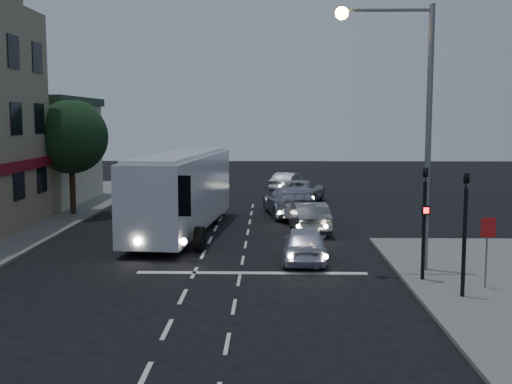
{
  "coord_description": "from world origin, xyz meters",
  "views": [
    {
      "loc": [
        2.59,
        -19.73,
        5.35
      ],
      "look_at": [
        2.03,
        7.46,
        2.2
      ],
      "focal_mm": 45.0,
      "sensor_mm": 36.0,
      "label": 1
    }
  ],
  "objects_px": {
    "car_sedan_a": "(309,217)",
    "street_tree": "(71,134)",
    "car_suv": "(305,244)",
    "car_extra": "(288,182)",
    "traffic_signal_main": "(425,209)",
    "tour_bus": "(182,190)",
    "car_sedan_c": "(300,191)",
    "traffic_signal_side": "(465,219)",
    "car_sedan_b": "(290,201)",
    "regulatory_sign": "(487,241)",
    "streetlight": "(410,107)"
  },
  "relations": [
    {
      "from": "car_sedan_a",
      "to": "street_tree",
      "type": "height_order",
      "value": "street_tree"
    },
    {
      "from": "car_suv",
      "to": "car_extra",
      "type": "relative_size",
      "value": 0.94
    },
    {
      "from": "traffic_signal_main",
      "to": "street_tree",
      "type": "distance_m",
      "value": 21.38
    },
    {
      "from": "car_sedan_a",
      "to": "tour_bus",
      "type": "bearing_deg",
      "value": -2.63
    },
    {
      "from": "car_sedan_c",
      "to": "traffic_signal_side",
      "type": "distance_m",
      "value": 22.22
    },
    {
      "from": "car_sedan_a",
      "to": "car_sedan_c",
      "type": "distance_m",
      "value": 10.54
    },
    {
      "from": "car_sedan_a",
      "to": "car_sedan_b",
      "type": "bearing_deg",
      "value": -86.33
    },
    {
      "from": "regulatory_sign",
      "to": "street_tree",
      "type": "relative_size",
      "value": 0.35
    },
    {
      "from": "traffic_signal_side",
      "to": "regulatory_sign",
      "type": "distance_m",
      "value": 1.61
    },
    {
      "from": "tour_bus",
      "to": "traffic_signal_side",
      "type": "distance_m",
      "value": 14.75
    },
    {
      "from": "car_sedan_c",
      "to": "car_extra",
      "type": "xyz_separation_m",
      "value": [
        -0.63,
        6.02,
        -0.03
      ]
    },
    {
      "from": "traffic_signal_main",
      "to": "traffic_signal_side",
      "type": "bearing_deg",
      "value": -70.51
    },
    {
      "from": "street_tree",
      "to": "traffic_signal_main",
      "type": "bearing_deg",
      "value": -42.03
    },
    {
      "from": "traffic_signal_side",
      "to": "streetlight",
      "type": "height_order",
      "value": "streetlight"
    },
    {
      "from": "traffic_signal_side",
      "to": "car_suv",
      "type": "bearing_deg",
      "value": 131.16
    },
    {
      "from": "car_extra",
      "to": "regulatory_sign",
      "type": "bearing_deg",
      "value": 119.98
    },
    {
      "from": "streetlight",
      "to": "car_sedan_a",
      "type": "bearing_deg",
      "value": 109.99
    },
    {
      "from": "car_sedan_b",
      "to": "street_tree",
      "type": "distance_m",
      "value": 12.49
    },
    {
      "from": "car_sedan_a",
      "to": "streetlight",
      "type": "xyz_separation_m",
      "value": [
        2.87,
        -7.9,
        5.02
      ]
    },
    {
      "from": "car_suv",
      "to": "regulatory_sign",
      "type": "relative_size",
      "value": 1.82
    },
    {
      "from": "car_suv",
      "to": "regulatory_sign",
      "type": "xyz_separation_m",
      "value": [
        5.37,
        -4.04,
        0.91
      ]
    },
    {
      "from": "car_suv",
      "to": "street_tree",
      "type": "height_order",
      "value": "street_tree"
    },
    {
      "from": "car_suv",
      "to": "car_sedan_c",
      "type": "bearing_deg",
      "value": -89.6
    },
    {
      "from": "car_sedan_b",
      "to": "streetlight",
      "type": "relative_size",
      "value": 0.64
    },
    {
      "from": "car_suv",
      "to": "streetlight",
      "type": "distance_m",
      "value": 6.3
    },
    {
      "from": "car_extra",
      "to": "street_tree",
      "type": "relative_size",
      "value": 0.69
    },
    {
      "from": "car_suv",
      "to": "car_sedan_b",
      "type": "distance_m",
      "value": 11.13
    },
    {
      "from": "car_suv",
      "to": "traffic_signal_side",
      "type": "bearing_deg",
      "value": 133.77
    },
    {
      "from": "tour_bus",
      "to": "traffic_signal_main",
      "type": "bearing_deg",
      "value": -39.65
    },
    {
      "from": "traffic_signal_main",
      "to": "streetlight",
      "type": "xyz_separation_m",
      "value": [
        -0.26,
        1.42,
        3.31
      ]
    },
    {
      "from": "car_sedan_c",
      "to": "streetlight",
      "type": "height_order",
      "value": "streetlight"
    },
    {
      "from": "traffic_signal_main",
      "to": "street_tree",
      "type": "bearing_deg",
      "value": 137.97
    },
    {
      "from": "car_sedan_c",
      "to": "streetlight",
      "type": "xyz_separation_m",
      "value": [
        2.77,
        -18.44,
        5.0
      ]
    },
    {
      "from": "traffic_signal_side",
      "to": "traffic_signal_main",
      "type": "bearing_deg",
      "value": 109.49
    },
    {
      "from": "car_sedan_a",
      "to": "car_sedan_b",
      "type": "xyz_separation_m",
      "value": [
        -0.74,
        4.83,
        0.12
      ]
    },
    {
      "from": "car_sedan_a",
      "to": "car_sedan_b",
      "type": "distance_m",
      "value": 4.89
    },
    {
      "from": "tour_bus",
      "to": "traffic_signal_side",
      "type": "bearing_deg",
      "value": -43.16
    },
    {
      "from": "car_sedan_c",
      "to": "street_tree",
      "type": "bearing_deg",
      "value": 38.78
    },
    {
      "from": "car_extra",
      "to": "tour_bus",
      "type": "bearing_deg",
      "value": 90.87
    },
    {
      "from": "car_suv",
      "to": "car_sedan_a",
      "type": "distance_m",
      "value": 6.32
    },
    {
      "from": "streetlight",
      "to": "street_tree",
      "type": "distance_m",
      "value": 20.19
    },
    {
      "from": "car_extra",
      "to": "streetlight",
      "type": "height_order",
      "value": "streetlight"
    },
    {
      "from": "regulatory_sign",
      "to": "tour_bus",
      "type": "bearing_deg",
      "value": 136.88
    },
    {
      "from": "traffic_signal_main",
      "to": "car_sedan_b",
      "type": "bearing_deg",
      "value": 105.3
    },
    {
      "from": "car_extra",
      "to": "car_sedan_a",
      "type": "bearing_deg",
      "value": 110.54
    },
    {
      "from": "car_sedan_b",
      "to": "car_extra",
      "type": "distance_m",
      "value": 11.73
    },
    {
      "from": "car_extra",
      "to": "regulatory_sign",
      "type": "xyz_separation_m",
      "value": [
        5.35,
        -26.89,
        0.89
      ]
    },
    {
      "from": "car_sedan_b",
      "to": "traffic_signal_main",
      "type": "xyz_separation_m",
      "value": [
        3.87,
        -14.15,
        1.59
      ]
    },
    {
      "from": "tour_bus",
      "to": "car_extra",
      "type": "bearing_deg",
      "value": 77.5
    },
    {
      "from": "car_sedan_b",
      "to": "streetlight",
      "type": "height_order",
      "value": "streetlight"
    }
  ]
}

